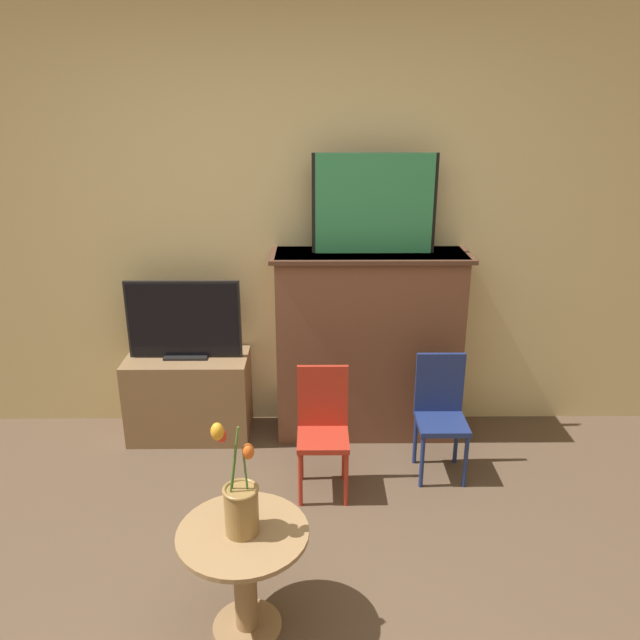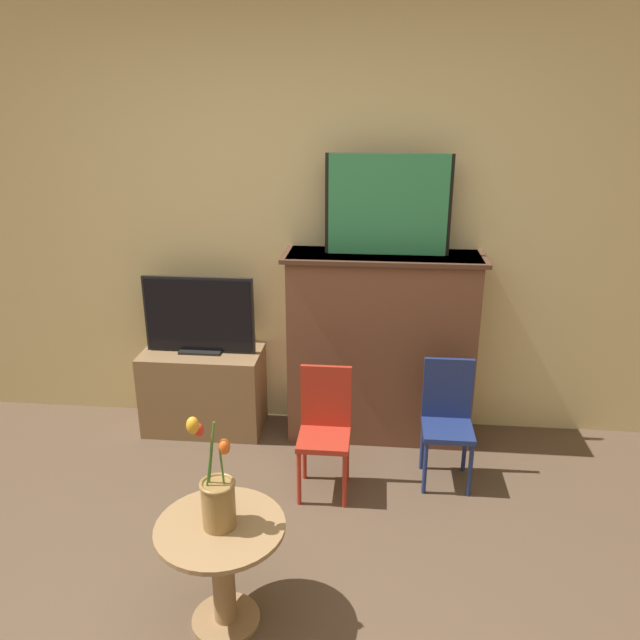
{
  "view_description": "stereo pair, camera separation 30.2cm",
  "coord_description": "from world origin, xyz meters",
  "views": [
    {
      "loc": [
        0.16,
        -1.63,
        2.04
      ],
      "look_at": [
        0.18,
        1.22,
        1.02
      ],
      "focal_mm": 35.0,
      "sensor_mm": 36.0,
      "label": 1
    },
    {
      "loc": [
        0.46,
        -1.61,
        2.04
      ],
      "look_at": [
        0.18,
        1.22,
        1.02
      ],
      "focal_mm": 35.0,
      "sensor_mm": 36.0,
      "label": 2
    }
  ],
  "objects": [
    {
      "name": "tv_stand",
      "position": [
        -0.63,
        1.89,
        0.27
      ],
      "size": [
        0.75,
        0.37,
        0.53
      ],
      "color": "olive",
      "rests_on": "ground"
    },
    {
      "name": "side_table",
      "position": [
        -0.12,
        0.34,
        0.31
      ],
      "size": [
        0.51,
        0.51,
        0.48
      ],
      "color": "#99754C",
      "rests_on": "ground"
    },
    {
      "name": "chair_red",
      "position": [
        0.2,
        1.32,
        0.39
      ],
      "size": [
        0.27,
        0.27,
        0.7
      ],
      "color": "#B22D1E",
      "rests_on": "ground"
    },
    {
      "name": "tv_monitor",
      "position": [
        -0.63,
        1.9,
        0.77
      ],
      "size": [
        0.69,
        0.12,
        0.48
      ],
      "color": "black",
      "rests_on": "tv_stand"
    },
    {
      "name": "fireplace_mantel",
      "position": [
        0.49,
        1.93,
        0.6
      ],
      "size": [
        1.17,
        0.38,
        1.18
      ],
      "color": "brown",
      "rests_on": "ground"
    },
    {
      "name": "vase_tulips",
      "position": [
        -0.12,
        0.33,
        0.61
      ],
      "size": [
        0.16,
        0.14,
        0.48
      ],
      "color": "olive",
      "rests_on": "side_table"
    },
    {
      "name": "chair_blue",
      "position": [
        0.86,
        1.48,
        0.39
      ],
      "size": [
        0.27,
        0.27,
        0.7
      ],
      "color": "navy",
      "rests_on": "ground"
    },
    {
      "name": "wall_back",
      "position": [
        0.0,
        2.13,
        1.35
      ],
      "size": [
        8.0,
        0.06,
        2.7
      ],
      "color": "beige",
      "rests_on": "ground"
    },
    {
      "name": "painting",
      "position": [
        0.5,
        1.94,
        1.46
      ],
      "size": [
        0.71,
        0.03,
        0.57
      ],
      "color": "black",
      "rests_on": "fireplace_mantel"
    }
  ]
}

